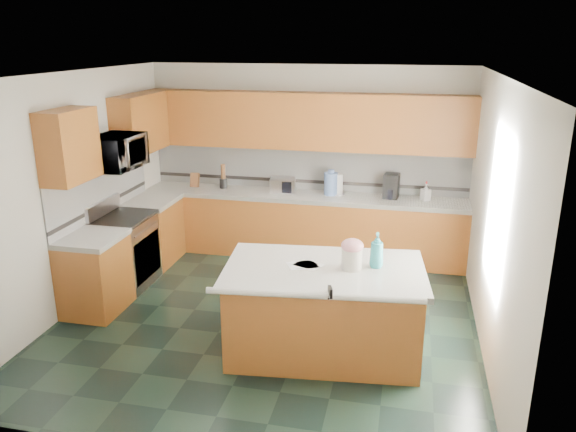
% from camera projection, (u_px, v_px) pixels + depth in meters
% --- Properties ---
extents(floor, '(4.60, 4.60, 0.00)m').
position_uv_depth(floor, '(269.00, 317.00, 6.41)').
color(floor, black).
rests_on(floor, ground).
extents(ceiling, '(4.60, 4.60, 0.00)m').
position_uv_depth(ceiling, '(266.00, 75.00, 5.58)').
color(ceiling, white).
rests_on(ceiling, ground).
extents(wall_back, '(4.60, 0.04, 2.70)m').
position_uv_depth(wall_back, '(307.00, 160.00, 8.15)').
color(wall_back, silver).
rests_on(wall_back, ground).
extents(wall_front, '(4.60, 0.04, 2.70)m').
position_uv_depth(wall_front, '(183.00, 299.00, 3.84)').
color(wall_front, silver).
rests_on(wall_front, ground).
extents(wall_left, '(0.04, 4.60, 2.70)m').
position_uv_depth(wall_left, '(73.00, 192.00, 6.47)').
color(wall_left, silver).
rests_on(wall_left, ground).
extents(wall_right, '(0.04, 4.60, 2.70)m').
position_uv_depth(wall_right, '(495.00, 219.00, 5.52)').
color(wall_right, silver).
rests_on(wall_right, ground).
extents(back_base_cab, '(4.60, 0.60, 0.86)m').
position_uv_depth(back_base_cab, '(302.00, 227.00, 8.14)').
color(back_base_cab, '#603410').
rests_on(back_base_cab, ground).
extents(back_countertop, '(4.60, 0.64, 0.06)m').
position_uv_depth(back_countertop, '(303.00, 196.00, 7.99)').
color(back_countertop, white).
rests_on(back_countertop, back_base_cab).
extents(back_upper_cab, '(4.60, 0.33, 0.78)m').
position_uv_depth(back_upper_cab, '(305.00, 121.00, 7.80)').
color(back_upper_cab, '#603410').
rests_on(back_upper_cab, wall_back).
extents(back_backsplash, '(4.60, 0.02, 0.63)m').
position_uv_depth(back_backsplash, '(306.00, 168.00, 8.16)').
color(back_backsplash, silver).
rests_on(back_backsplash, back_countertop).
extents(back_accent_band, '(4.60, 0.01, 0.05)m').
position_uv_depth(back_accent_band, '(306.00, 181.00, 8.21)').
color(back_accent_band, black).
rests_on(back_accent_band, back_countertop).
extents(left_base_cab_rear, '(0.60, 0.82, 0.86)m').
position_uv_depth(left_base_cab_rear, '(153.00, 233.00, 7.88)').
color(left_base_cab_rear, '#603410').
rests_on(left_base_cab_rear, ground).
extents(left_counter_rear, '(0.64, 0.82, 0.06)m').
position_uv_depth(left_counter_rear, '(151.00, 201.00, 7.74)').
color(left_counter_rear, white).
rests_on(left_counter_rear, left_base_cab_rear).
extents(left_base_cab_front, '(0.60, 0.72, 0.86)m').
position_uv_depth(left_base_cab_front, '(95.00, 276.00, 6.46)').
color(left_base_cab_front, '#603410').
rests_on(left_base_cab_front, ground).
extents(left_counter_front, '(0.64, 0.72, 0.06)m').
position_uv_depth(left_counter_front, '(91.00, 239.00, 6.32)').
color(left_counter_front, white).
rests_on(left_counter_front, left_base_cab_front).
extents(left_backsplash, '(0.02, 2.30, 0.63)m').
position_uv_depth(left_backsplash, '(101.00, 190.00, 7.01)').
color(left_backsplash, silver).
rests_on(left_backsplash, wall_left).
extents(left_accent_band, '(0.01, 2.30, 0.05)m').
position_uv_depth(left_accent_band, '(103.00, 205.00, 7.07)').
color(left_accent_band, black).
rests_on(left_accent_band, wall_left).
extents(left_upper_cab_rear, '(0.33, 1.09, 0.78)m').
position_uv_depth(left_upper_cab_rear, '(140.00, 123.00, 7.58)').
color(left_upper_cab_rear, '#603410').
rests_on(left_upper_cab_rear, wall_left).
extents(left_upper_cab_front, '(0.33, 0.72, 0.78)m').
position_uv_depth(left_upper_cab_front, '(69.00, 146.00, 6.03)').
color(left_upper_cab_front, '#603410').
rests_on(left_upper_cab_front, wall_left).
extents(range_body, '(0.60, 0.76, 0.88)m').
position_uv_depth(range_body, '(126.00, 252.00, 7.15)').
color(range_body, '#B7B7BC').
rests_on(range_body, ground).
extents(range_oven_door, '(0.02, 0.68, 0.55)m').
position_uv_depth(range_oven_door, '(147.00, 257.00, 7.10)').
color(range_oven_door, black).
rests_on(range_oven_door, range_body).
extents(range_cooktop, '(0.62, 0.78, 0.04)m').
position_uv_depth(range_cooktop, '(123.00, 218.00, 7.01)').
color(range_cooktop, black).
rests_on(range_cooktop, range_body).
extents(range_handle, '(0.02, 0.66, 0.02)m').
position_uv_depth(range_handle, '(147.00, 229.00, 6.98)').
color(range_handle, '#B7B7BC').
rests_on(range_handle, range_body).
extents(range_backguard, '(0.06, 0.76, 0.18)m').
position_uv_depth(range_backguard, '(103.00, 207.00, 7.02)').
color(range_backguard, '#B7B7BC').
rests_on(range_backguard, range_body).
extents(microwave, '(0.50, 0.73, 0.41)m').
position_uv_depth(microwave, '(116.00, 152.00, 6.75)').
color(microwave, '#B7B7BC').
rests_on(microwave, wall_left).
extents(island_base, '(1.94, 1.23, 0.86)m').
position_uv_depth(island_base, '(324.00, 313.00, 5.60)').
color(island_base, '#603410').
rests_on(island_base, ground).
extents(island_top, '(2.05, 1.34, 0.06)m').
position_uv_depth(island_top, '(325.00, 270.00, 5.46)').
color(island_top, white).
rests_on(island_top, island_base).
extents(island_bullnose, '(1.94, 0.26, 0.06)m').
position_uv_depth(island_bullnose, '(314.00, 296.00, 4.93)').
color(island_bullnose, white).
rests_on(island_bullnose, island_base).
extents(treat_jar, '(0.23, 0.23, 0.21)m').
position_uv_depth(treat_jar, '(352.00, 259.00, 5.39)').
color(treat_jar, silver).
rests_on(treat_jar, island_top).
extents(treat_jar_lid, '(0.22, 0.22, 0.13)m').
position_uv_depth(treat_jar_lid, '(352.00, 246.00, 5.35)').
color(treat_jar_lid, pink).
rests_on(treat_jar_lid, treat_jar).
extents(treat_jar_knob, '(0.07, 0.02, 0.02)m').
position_uv_depth(treat_jar_knob, '(352.00, 241.00, 5.33)').
color(treat_jar_knob, tan).
rests_on(treat_jar_knob, treat_jar_lid).
extents(treat_jar_knob_end_l, '(0.04, 0.04, 0.04)m').
position_uv_depth(treat_jar_knob_end_l, '(349.00, 241.00, 5.34)').
color(treat_jar_knob_end_l, tan).
rests_on(treat_jar_knob_end_l, treat_jar_lid).
extents(treat_jar_knob_end_r, '(0.04, 0.04, 0.04)m').
position_uv_depth(treat_jar_knob_end_r, '(356.00, 241.00, 5.33)').
color(treat_jar_knob_end_r, tan).
rests_on(treat_jar_knob_end_r, treat_jar_lid).
extents(soap_bottle_island, '(0.14, 0.14, 0.35)m').
position_uv_depth(soap_bottle_island, '(377.00, 250.00, 5.41)').
color(soap_bottle_island, teal).
rests_on(soap_bottle_island, island_top).
extents(paper_sheet_a, '(0.35, 0.32, 0.00)m').
position_uv_depth(paper_sheet_a, '(303.00, 265.00, 5.51)').
color(paper_sheet_a, white).
rests_on(paper_sheet_a, island_top).
extents(paper_sheet_b, '(0.32, 0.29, 0.00)m').
position_uv_depth(paper_sheet_b, '(309.00, 265.00, 5.51)').
color(paper_sheet_b, white).
rests_on(paper_sheet_b, island_top).
extents(clamp_body, '(0.06, 0.10, 0.09)m').
position_uv_depth(clamp_body, '(330.00, 292.00, 4.91)').
color(clamp_body, black).
rests_on(clamp_body, island_top).
extents(clamp_handle, '(0.02, 0.07, 0.02)m').
position_uv_depth(clamp_handle, '(329.00, 297.00, 4.86)').
color(clamp_handle, black).
rests_on(clamp_handle, island_top).
extents(knife_block, '(0.13, 0.17, 0.23)m').
position_uv_depth(knife_block, '(195.00, 180.00, 8.34)').
color(knife_block, '#472814').
rests_on(knife_block, back_countertop).
extents(utensil_crock, '(0.12, 0.12, 0.15)m').
position_uv_depth(utensil_crock, '(224.00, 183.00, 8.28)').
color(utensil_crock, black).
rests_on(utensil_crock, back_countertop).
extents(utensil_bundle, '(0.07, 0.07, 0.21)m').
position_uv_depth(utensil_bundle, '(223.00, 171.00, 8.23)').
color(utensil_bundle, '#472814').
rests_on(utensil_bundle, utensil_crock).
extents(toaster_oven, '(0.38, 0.28, 0.20)m').
position_uv_depth(toaster_oven, '(283.00, 185.00, 8.06)').
color(toaster_oven, '#B7B7BC').
rests_on(toaster_oven, back_countertop).
extents(toaster_oven_door, '(0.31, 0.01, 0.16)m').
position_uv_depth(toaster_oven_door, '(281.00, 187.00, 7.96)').
color(toaster_oven_door, black).
rests_on(toaster_oven_door, toaster_oven).
extents(paper_towel, '(0.13, 0.13, 0.29)m').
position_uv_depth(paper_towel, '(338.00, 184.00, 7.93)').
color(paper_towel, white).
rests_on(paper_towel, back_countertop).
extents(paper_towel_base, '(0.19, 0.19, 0.01)m').
position_uv_depth(paper_towel_base, '(338.00, 194.00, 7.98)').
color(paper_towel_base, '#B7B7BC').
rests_on(paper_towel_base, back_countertop).
extents(water_jug, '(0.19, 0.19, 0.32)m').
position_uv_depth(water_jug, '(331.00, 184.00, 7.91)').
color(water_jug, '#5A77B2').
rests_on(water_jug, back_countertop).
extents(water_jug_neck, '(0.09, 0.09, 0.05)m').
position_uv_depth(water_jug_neck, '(331.00, 171.00, 7.86)').
color(water_jug_neck, '#5A77B2').
rests_on(water_jug_neck, water_jug).
extents(coffee_maker, '(0.22, 0.24, 0.34)m').
position_uv_depth(coffee_maker, '(391.00, 186.00, 7.76)').
color(coffee_maker, black).
rests_on(coffee_maker, back_countertop).
extents(coffee_carafe, '(0.14, 0.14, 0.14)m').
position_uv_depth(coffee_carafe, '(391.00, 194.00, 7.74)').
color(coffee_carafe, black).
rests_on(coffee_carafe, back_countertop).
extents(soap_bottle_back, '(0.15, 0.15, 0.24)m').
position_uv_depth(soap_bottle_back, '(426.00, 192.00, 7.65)').
color(soap_bottle_back, white).
rests_on(soap_bottle_back, back_countertop).
extents(soap_back_cap, '(0.02, 0.02, 0.03)m').
position_uv_depth(soap_back_cap, '(427.00, 183.00, 7.61)').
color(soap_back_cap, red).
rests_on(soap_back_cap, soap_bottle_back).
extents(window_light_proxy, '(0.02, 1.40, 1.10)m').
position_uv_depth(window_light_proxy, '(497.00, 210.00, 5.29)').
color(window_light_proxy, white).
rests_on(window_light_proxy, wall_right).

